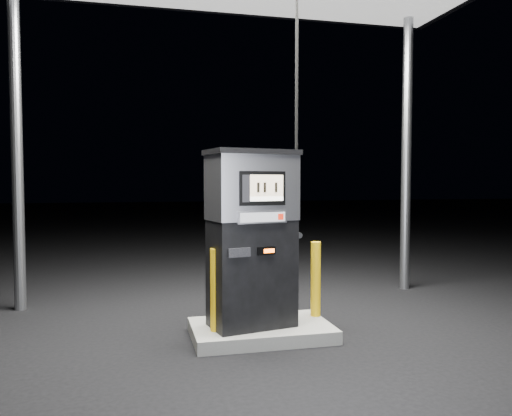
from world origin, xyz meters
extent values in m
plane|color=black|center=(0.00, 0.00, 0.00)|extent=(80.00, 80.00, 0.00)
cube|color=slate|center=(0.00, 0.00, 0.07)|extent=(1.60, 1.00, 0.15)
cylinder|color=gray|center=(-3.00, 2.00, 2.25)|extent=(0.16, 0.16, 4.50)
cylinder|color=gray|center=(3.00, 2.00, 2.25)|extent=(0.16, 0.16, 4.50)
cube|color=black|center=(0.00, 2.50, 4.67)|extent=(7.00, 0.08, 0.37)
cube|color=black|center=(-0.12, -0.03, 0.76)|extent=(1.02, 0.71, 1.22)
cube|color=silver|center=(-0.12, -0.03, 1.73)|extent=(1.04, 0.73, 0.73)
cube|color=black|center=(-0.12, -0.03, 2.13)|extent=(1.08, 0.78, 0.06)
cube|color=black|center=(-0.06, -0.31, 1.73)|extent=(0.54, 0.14, 0.37)
cube|color=#CAB392|center=(-0.02, -0.32, 1.76)|extent=(0.39, 0.08, 0.23)
cube|color=white|center=(-0.02, -0.32, 1.62)|extent=(0.39, 0.08, 0.05)
cube|color=silver|center=(-0.06, -0.31, 1.42)|extent=(0.58, 0.15, 0.14)
cube|color=#97999F|center=(-0.06, -0.33, 1.42)|extent=(0.53, 0.11, 0.10)
cube|color=#B41C0C|center=(0.15, -0.28, 1.42)|extent=(0.07, 0.02, 0.07)
cube|color=black|center=(-0.02, -0.30, 1.05)|extent=(0.21, 0.06, 0.09)
cube|color=#FF570C|center=(0.01, -0.30, 1.05)|extent=(0.12, 0.03, 0.04)
cube|color=black|center=(-0.33, -0.36, 1.05)|extent=(0.25, 0.07, 0.10)
cube|color=black|center=(0.38, 0.07, 1.17)|extent=(0.13, 0.19, 0.24)
cylinder|color=gray|center=(0.44, 0.08, 1.17)|extent=(0.11, 0.22, 0.07)
cylinder|color=black|center=(0.43, 0.03, 2.80)|extent=(0.04, 0.04, 3.02)
cylinder|color=yellow|center=(-0.55, -0.13, 0.61)|extent=(0.16, 0.16, 0.92)
cylinder|color=yellow|center=(0.74, 0.20, 0.61)|extent=(0.16, 0.16, 0.92)
camera|label=1|loc=(-1.39, -5.53, 1.80)|focal=35.00mm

